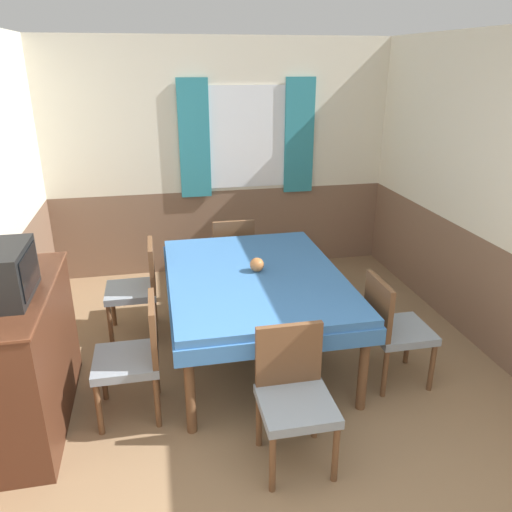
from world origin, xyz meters
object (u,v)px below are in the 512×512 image
Objects in this scene: chair_right_near at (393,326)px; tv at (5,273)px; chair_head_near at (294,392)px; chair_left_far at (138,285)px; vase at (257,265)px; chair_head_window at (232,253)px; chair_left_near at (135,354)px; sideboard at (27,356)px; dining_table at (255,285)px.

chair_right_near is 1.72× the size of tv.
chair_left_far is at bearing -61.68° from chair_head_near.
chair_head_near is 7.52× the size of vase.
chair_head_window and chair_head_near have the same top height.
tv reaches higher than chair_left_near.
chair_right_near is at bearing -146.52° from chair_head_near.
chair_right_near is (0.95, -1.76, 0.00)m from chair_head_window.
chair_left_near and chair_head_near have the same top height.
tv is at bearing -132.52° from chair_head_window.
sideboard reaches higher than chair_head_window.
chair_left_near is at bearing -5.29° from sideboard.
chair_head_window is at bearing -28.32° from chair_left_near.
chair_left_near is 0.71m from sideboard.
chair_right_near is at bearing -90.00° from chair_left_near.
chair_left_near is 1.00× the size of chair_right_near.
chair_left_far and chair_head_near have the same top height.
chair_head_near is at bearing -151.68° from chair_left_far.
chair_head_near is 1.28m from vase.
tv is (-0.71, -0.04, 0.68)m from chair_left_near.
vase is at bearing 17.88° from sideboard.
sideboard is at bearing 84.71° from chair_left_near.
chair_left_near is 1.72× the size of tv.
chair_head_window and chair_left_near have the same top height.
chair_left_far is 1.28m from sideboard.
tv is 1.84m from vase.
chair_left_far is at bearing -120.85° from chair_right_near.
chair_left_near is (-0.95, -0.57, -0.18)m from dining_table.
sideboard is at bearing -134.31° from chair_head_window.
chair_left_far and chair_left_near have the same top height.
chair_right_near is 1.16m from vase.
chair_right_near is at bearing -120.85° from chair_left_far.
tv reaches higher than dining_table.
dining_table is 2.19× the size of chair_left_far.
chair_head_window is (-0.00, 1.20, -0.18)m from dining_table.
vase is (1.68, 0.54, 0.30)m from sideboard.
chair_right_near is (0.95, -0.57, -0.18)m from dining_table.
chair_right_near is (0.95, 0.63, 0.00)m from chair_head_near.
chair_right_near and vase have the same top height.
dining_table is 2.19× the size of chair_head_window.
sideboard reaches higher than vase.
vase is (0.03, 1.24, 0.33)m from chair_head_near.
sideboard is at bearing 90.60° from tv.
vase is at bearing -58.07° from chair_left_near.
chair_head_near and chair_right_near have the same top height.
sideboard is 11.40× the size of vase.
chair_left_near is at bearing -180.00° from chair_left_far.
chair_head_window is 1.00× the size of chair_left_near.
chair_left_near is (0.00, -1.14, 0.00)m from chair_left_far.
dining_table is 1.21m from chair_head_window.
vase is at bearing 21.16° from tv.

